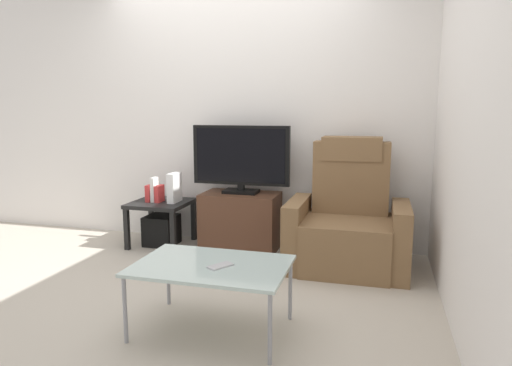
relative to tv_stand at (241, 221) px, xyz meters
The scene contains 14 objects.
ground_plane 0.91m from the tv_stand, 99.77° to the right, with size 6.40×6.40×0.00m, color #B2A899.
wall_back 1.08m from the tv_stand, 118.26° to the left, with size 6.40×0.06×2.60m, color silver.
wall_side 2.19m from the tv_stand, 26.29° to the right, with size 0.06×4.48×2.60m, color silver.
tv_stand is the anchor object (origin of this frame).
television 0.60m from the tv_stand, 90.00° to the left, with size 0.93×0.20×0.63m.
recliner_armchair 1.04m from the tv_stand, 12.50° to the right, with size 0.98×0.78×1.08m.
side_table 0.80m from the tv_stand, behind, with size 0.54×0.54×0.43m.
subwoofer_box 0.80m from the tv_stand, behind, with size 0.29×0.29×0.29m, color black.
book_leftmost 0.92m from the tv_stand, behind, with size 0.05×0.12×0.16m, color red.
book_middle 0.89m from the tv_stand, behind, with size 0.04×0.10×0.24m, color white.
book_rightmost 0.83m from the tv_stand, behind, with size 0.04×0.13×0.16m, color red.
game_console 0.71m from the tv_stand, behind, with size 0.07×0.20×0.28m, color white.
coffee_table 1.63m from the tv_stand, 78.64° to the right, with size 0.90×0.60×0.41m.
cell_phone 1.68m from the tv_stand, 76.63° to the right, with size 0.07×0.15×0.01m, color #B7B7BC.
Camera 1 is at (1.40, -3.13, 1.31)m, focal length 31.83 mm.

